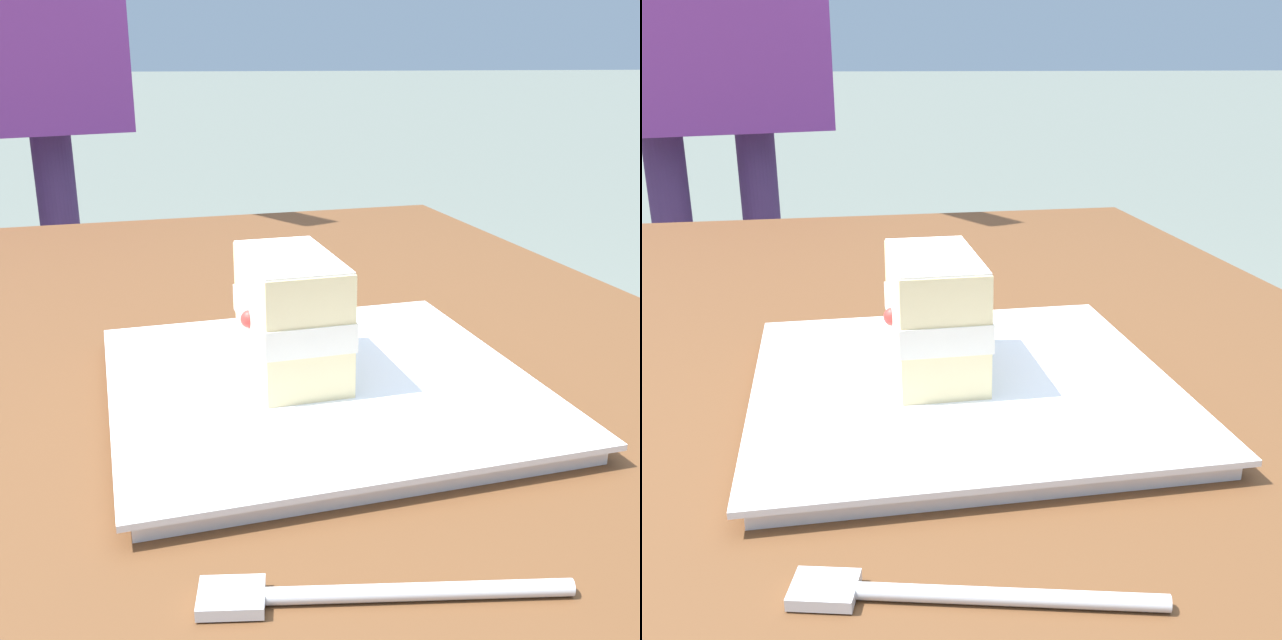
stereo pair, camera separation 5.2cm
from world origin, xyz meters
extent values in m
cylinder|color=brown|center=(-0.72, 0.37, 0.35)|extent=(0.07, 0.07, 0.69)
cube|color=brown|center=(0.00, 0.00, 0.71)|extent=(1.56, 0.87, 0.04)
cube|color=white|center=(-0.09, 0.05, 0.74)|extent=(0.28, 0.28, 0.01)
cube|color=white|center=(-0.09, 0.05, 0.75)|extent=(0.29, 0.29, 0.00)
cube|color=beige|center=(-0.10, 0.03, 0.77)|extent=(0.11, 0.06, 0.03)
cube|color=white|center=(-0.10, 0.03, 0.79)|extent=(0.11, 0.06, 0.02)
sphere|color=red|center=(-0.10, 0.00, 0.80)|extent=(0.01, 0.01, 0.01)
sphere|color=red|center=(-0.10, 0.06, 0.79)|extent=(0.01, 0.01, 0.01)
sphere|color=red|center=(-0.09, 0.06, 0.80)|extent=(0.01, 0.01, 0.01)
cube|color=beige|center=(-0.10, 0.03, 0.82)|extent=(0.11, 0.06, 0.03)
cube|color=white|center=(-0.10, 0.03, 0.84)|extent=(0.11, 0.06, 0.00)
cylinder|color=silver|center=(0.13, 0.03, 0.74)|extent=(0.04, 0.14, 0.01)
cube|color=silver|center=(0.11, -0.05, 0.74)|extent=(0.03, 0.03, 0.01)
cylinder|color=#452855|center=(-1.18, -0.17, 0.42)|extent=(0.08, 0.08, 0.84)
camera|label=1|loc=(0.39, -0.09, 0.96)|focal=42.10mm
camera|label=2|loc=(0.40, -0.04, 0.96)|focal=42.10mm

